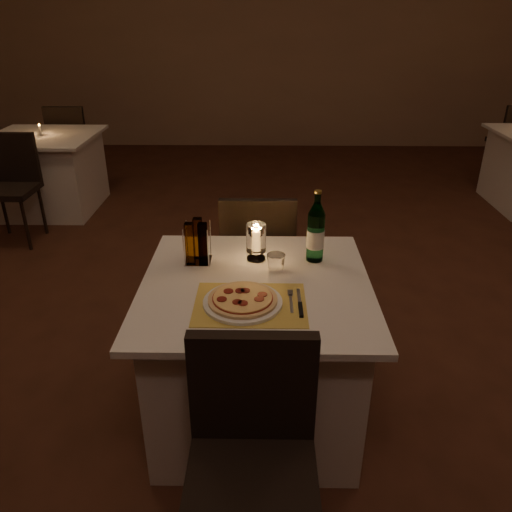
{
  "coord_description": "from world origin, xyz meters",
  "views": [
    {
      "loc": [
        -0.05,
        -2.39,
        1.8
      ],
      "look_at": [
        -0.08,
        -0.48,
        0.86
      ],
      "focal_mm": 35.0,
      "sensor_mm": 36.0,
      "label": 1
    }
  ],
  "objects_px": {
    "main_table": "(256,351)",
    "neighbor_table_left": "(48,173)",
    "chair_far": "(258,251)",
    "hurricane_candle": "(256,239)",
    "tumbler": "(276,263)",
    "chair_near": "(252,442)",
    "water_bottle": "(316,233)",
    "plate": "(243,302)",
    "pizza": "(243,299)"
  },
  "relations": [
    {
      "from": "chair_far",
      "to": "hurricane_candle",
      "type": "relative_size",
      "value": 5.01
    },
    {
      "from": "tumbler",
      "to": "neighbor_table_left",
      "type": "bearing_deg",
      "value": 128.72
    },
    {
      "from": "hurricane_candle",
      "to": "chair_far",
      "type": "bearing_deg",
      "value": 89.64
    },
    {
      "from": "neighbor_table_left",
      "to": "pizza",
      "type": "bearing_deg",
      "value": -55.8
    },
    {
      "from": "chair_near",
      "to": "neighbor_table_left",
      "type": "xyz_separation_m",
      "value": [
        -2.09,
        3.54,
        -0.18
      ]
    },
    {
      "from": "neighbor_table_left",
      "to": "hurricane_candle",
      "type": "bearing_deg",
      "value": -51.17
    },
    {
      "from": "chair_near",
      "to": "plate",
      "type": "height_order",
      "value": "chair_near"
    },
    {
      "from": "hurricane_candle",
      "to": "pizza",
      "type": "bearing_deg",
      "value": -96.54
    },
    {
      "from": "pizza",
      "to": "hurricane_candle",
      "type": "relative_size",
      "value": 1.56
    },
    {
      "from": "water_bottle",
      "to": "tumbler",
      "type": "bearing_deg",
      "value": -146.38
    },
    {
      "from": "tumbler",
      "to": "neighbor_table_left",
      "type": "height_order",
      "value": "tumbler"
    },
    {
      "from": "chair_far",
      "to": "plate",
      "type": "xyz_separation_m",
      "value": [
        -0.05,
        -0.89,
        0.2
      ]
    },
    {
      "from": "pizza",
      "to": "neighbor_table_left",
      "type": "bearing_deg",
      "value": 124.2
    },
    {
      "from": "main_table",
      "to": "chair_far",
      "type": "xyz_separation_m",
      "value": [
        0.0,
        0.71,
        0.18
      ]
    },
    {
      "from": "chair_near",
      "to": "pizza",
      "type": "bearing_deg",
      "value": 95.35
    },
    {
      "from": "pizza",
      "to": "hurricane_candle",
      "type": "bearing_deg",
      "value": 83.46
    },
    {
      "from": "main_table",
      "to": "water_bottle",
      "type": "xyz_separation_m",
      "value": [
        0.27,
        0.23,
        0.5
      ]
    },
    {
      "from": "main_table",
      "to": "tumbler",
      "type": "relative_size",
      "value": 11.87
    },
    {
      "from": "chair_far",
      "to": "water_bottle",
      "type": "height_order",
      "value": "water_bottle"
    },
    {
      "from": "chair_near",
      "to": "plate",
      "type": "relative_size",
      "value": 2.81
    },
    {
      "from": "main_table",
      "to": "neighbor_table_left",
      "type": "relative_size",
      "value": 1.0
    },
    {
      "from": "chair_near",
      "to": "chair_far",
      "type": "distance_m",
      "value": 1.43
    },
    {
      "from": "main_table",
      "to": "plate",
      "type": "xyz_separation_m",
      "value": [
        -0.05,
        -0.18,
        0.38
      ]
    },
    {
      "from": "plate",
      "to": "hurricane_candle",
      "type": "bearing_deg",
      "value": 83.47
    },
    {
      "from": "tumbler",
      "to": "main_table",
      "type": "bearing_deg",
      "value": -129.77
    },
    {
      "from": "water_bottle",
      "to": "hurricane_candle",
      "type": "height_order",
      "value": "water_bottle"
    },
    {
      "from": "plate",
      "to": "neighbor_table_left",
      "type": "bearing_deg",
      "value": 124.2
    },
    {
      "from": "neighbor_table_left",
      "to": "water_bottle",
      "type": "bearing_deg",
      "value": -47.67
    },
    {
      "from": "main_table",
      "to": "plate",
      "type": "distance_m",
      "value": 0.42
    },
    {
      "from": "tumbler",
      "to": "hurricane_candle",
      "type": "xyz_separation_m",
      "value": [
        -0.09,
        0.12,
        0.06
      ]
    },
    {
      "from": "tumbler",
      "to": "chair_near",
      "type": "bearing_deg",
      "value": -96.15
    },
    {
      "from": "tumbler",
      "to": "neighbor_table_left",
      "type": "distance_m",
      "value": 3.51
    },
    {
      "from": "chair_far",
      "to": "neighbor_table_left",
      "type": "bearing_deg",
      "value": 134.73
    },
    {
      "from": "chair_near",
      "to": "hurricane_candle",
      "type": "height_order",
      "value": "hurricane_candle"
    },
    {
      "from": "chair_near",
      "to": "water_bottle",
      "type": "xyz_separation_m",
      "value": [
        0.27,
        0.94,
        0.33
      ]
    },
    {
      "from": "chair_far",
      "to": "tumbler",
      "type": "distance_m",
      "value": 0.66
    },
    {
      "from": "neighbor_table_left",
      "to": "chair_far",
      "type": "bearing_deg",
      "value": -45.27
    },
    {
      "from": "chair_far",
      "to": "water_bottle",
      "type": "bearing_deg",
      "value": -60.6
    },
    {
      "from": "neighbor_table_left",
      "to": "tumbler",
      "type": "bearing_deg",
      "value": -51.28
    },
    {
      "from": "water_bottle",
      "to": "main_table",
      "type": "bearing_deg",
      "value": -140.02
    },
    {
      "from": "main_table",
      "to": "chair_near",
      "type": "xyz_separation_m",
      "value": [
        0.0,
        -0.71,
        0.18
      ]
    },
    {
      "from": "pizza",
      "to": "neighbor_table_left",
      "type": "height_order",
      "value": "pizza"
    },
    {
      "from": "chair_far",
      "to": "plate",
      "type": "relative_size",
      "value": 2.81
    },
    {
      "from": "tumbler",
      "to": "plate",
      "type": "bearing_deg",
      "value": -115.81
    },
    {
      "from": "chair_far",
      "to": "hurricane_candle",
      "type": "height_order",
      "value": "hurricane_candle"
    },
    {
      "from": "chair_far",
      "to": "main_table",
      "type": "bearing_deg",
      "value": -90.0
    },
    {
      "from": "tumbler",
      "to": "hurricane_candle",
      "type": "relative_size",
      "value": 0.47
    },
    {
      "from": "main_table",
      "to": "hurricane_candle",
      "type": "bearing_deg",
      "value": 90.77
    },
    {
      "from": "plate",
      "to": "hurricane_candle",
      "type": "height_order",
      "value": "hurricane_candle"
    },
    {
      "from": "plate",
      "to": "water_bottle",
      "type": "bearing_deg",
      "value": 51.69
    }
  ]
}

